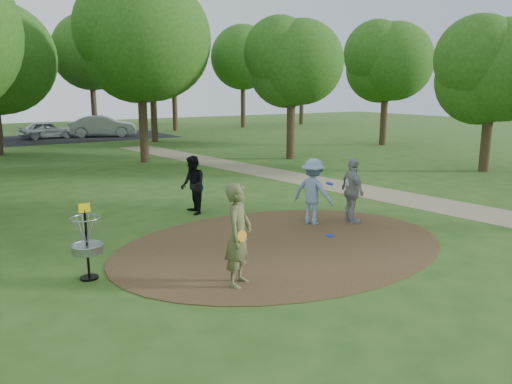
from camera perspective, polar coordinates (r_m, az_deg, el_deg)
ground at (r=12.12m, az=3.05°, el=-6.08°), size 100.00×100.00×0.00m
dirt_clearing at (r=12.12m, az=3.05°, el=-6.04°), size 8.40×8.40×0.02m
footpath at (r=17.83m, az=16.52°, el=-0.70°), size 7.55×39.89×0.01m
parking_lot at (r=40.51m, az=-19.86°, el=5.87°), size 14.00×8.00×0.01m
player_observer_with_disc at (r=9.45m, az=-2.01°, el=-4.96°), size 0.86×0.83×1.99m
player_throwing_with_disc at (r=13.81m, az=6.53°, el=0.03°), size 1.32×1.36×1.84m
player_walking_with_disc at (r=14.98m, az=-7.23°, el=0.78°), size 0.78×0.94×1.76m
player_waiting_with_disc at (r=14.09m, az=10.97°, el=0.14°), size 0.71×1.16×1.85m
disc_ground_cyan at (r=12.44m, az=-1.49°, el=-5.46°), size 0.22×0.22×0.02m
disc_ground_blue at (r=12.92m, az=8.42°, el=-4.93°), size 0.22×0.22×0.02m
car_left at (r=40.41m, az=-22.80°, el=6.55°), size 3.85×1.76×1.28m
car_right at (r=40.49m, az=-17.10°, el=7.21°), size 5.26×3.44×1.64m
disc_golf_basket at (r=10.34m, az=-18.81°, el=-4.83°), size 0.63×0.63×1.54m
tree_ring at (r=20.77m, az=-11.62°, el=16.05°), size 37.02×46.22×9.77m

